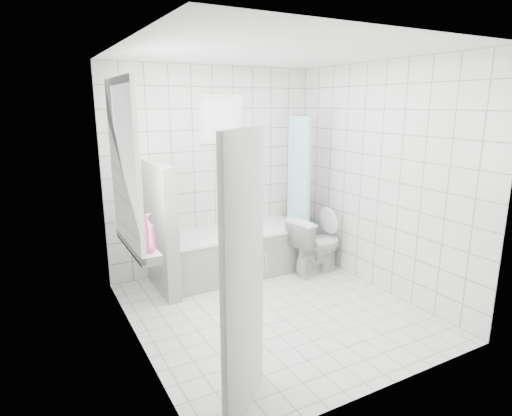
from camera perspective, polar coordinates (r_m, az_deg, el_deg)
ground at (r=4.67m, az=2.37°, el=-13.49°), size 3.00×3.00×0.00m
ceiling at (r=4.18m, az=2.75°, el=20.07°), size 3.00×3.00×0.00m
wall_back at (r=5.56m, az=-5.56°, el=5.00°), size 2.80×0.02×2.60m
wall_front at (r=3.10m, az=17.15°, el=-2.58°), size 2.80×0.02×2.60m
wall_left at (r=3.72m, az=-16.18°, el=0.18°), size 0.02×3.00×2.60m
wall_right at (r=5.10m, az=16.13°, el=3.74°), size 0.02×3.00×2.60m
window_left at (r=3.97m, az=-16.82°, el=5.36°), size 0.01×0.90×1.40m
window_back at (r=5.50m, az=-4.55°, el=11.74°), size 0.50×0.01×0.50m
window_sill at (r=4.14m, az=-15.51°, el=-4.75°), size 0.18×1.02×0.08m
door at (r=2.87m, az=-1.59°, el=-9.60°), size 0.60×0.59×2.00m
bathtub at (r=5.52m, az=-2.73°, el=-5.85°), size 1.80×0.77×0.58m
partition_wall at (r=5.00m, az=-12.54°, el=-2.71°), size 0.15×0.85×1.50m
tiled_ledge at (r=6.21m, az=4.70°, el=-3.75°), size 0.40×0.24×0.55m
toilet at (r=5.56m, az=8.05°, el=-4.89°), size 0.78×0.52×0.75m
curtain_rod at (r=5.60m, az=5.13°, el=12.28°), size 0.02×0.80×0.02m
shower_curtain at (r=5.59m, az=5.67°, el=2.97°), size 0.14×0.48×1.78m
tub_faucet at (r=5.69m, az=-3.38°, el=0.63°), size 0.18×0.06×0.06m
sill_bottles at (r=4.01m, az=-15.25°, el=-2.55°), size 0.18×0.78×0.33m
ledge_bottles at (r=6.09m, az=4.78°, el=-0.23°), size 0.18×0.18×0.28m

